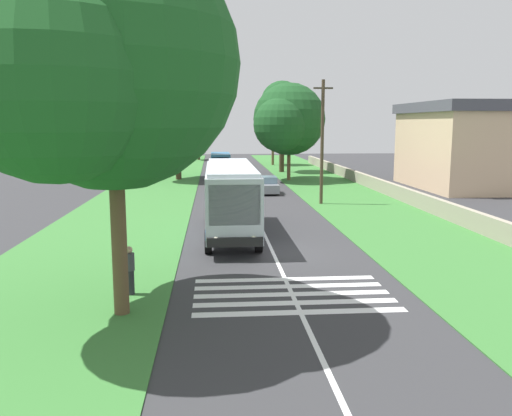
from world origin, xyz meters
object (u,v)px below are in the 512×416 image
trailing_minibus_0 (220,162)px  roadside_tree_left_2 (103,71)px  roadside_tree_right_0 (281,104)px  roadside_building (453,145)px  roadside_tree_left_0 (174,104)px  roadside_tree_left_1 (198,125)px  trailing_car_0 (266,185)px  roadside_tree_right_1 (272,121)px  roadside_tree_right_2 (287,121)px  trailing_car_1 (226,179)px  pedestrian (130,270)px  coach_bus (231,195)px  utility_pole (322,141)px

trailing_minibus_0 → roadside_tree_left_2: (-44.08, 3.90, 5.81)m
roadside_tree_right_0 → roadside_building: 22.36m
roadside_tree_left_0 → roadside_building: (-9.25, -25.69, -3.89)m
roadside_tree_left_1 → roadside_building: (-39.89, -24.19, -1.75)m
trailing_car_0 → roadside_tree_right_1: (30.41, -3.78, 5.58)m
roadside_tree_right_0 → roadside_tree_right_2: (-9.64, 0.62, -2.07)m
trailing_car_1 → pedestrian: size_ratio=2.54×
coach_bus → roadside_tree_left_0: bearing=9.7°
trailing_car_1 → roadside_tree_right_1: size_ratio=0.50×
trailing_car_1 → roadside_tree_right_1: 26.84m
roadside_tree_left_1 → roadside_tree_right_1: roadside_tree_right_1 is taller
coach_bus → roadside_tree_left_2: size_ratio=0.99×
roadside_tree_left_0 → roadside_building: size_ratio=0.86×
roadside_tree_right_0 → roadside_tree_left_1: bearing=25.1°
roadside_tree_right_0 → pedestrian: 48.15m
trailing_minibus_0 → roadside_building: size_ratio=0.44×
trailing_minibus_0 → roadside_tree_left_0: 8.80m
coach_bus → roadside_tree_right_2: (26.89, -6.62, 3.92)m
roadside_tree_right_1 → trailing_car_0: bearing=172.9°
roadside_tree_left_2 → pedestrian: size_ratio=6.68×
trailing_car_1 → roadside_tree_right_0: size_ratio=0.40×
roadside_tree_left_2 → coach_bus: bearing=-19.1°
trailing_minibus_0 → trailing_car_1: bearing=-178.0°
trailing_minibus_0 → roadside_tree_left_1: bearing=7.0°
coach_bus → trailing_minibus_0: coach_bus is taller
trailing_car_0 → roadside_tree_right_0: 21.23m
roadside_tree_left_1 → roadside_building: bearing=-148.8°
coach_bus → trailing_car_0: bearing=-11.9°
trailing_car_0 → trailing_minibus_0: 15.94m
trailing_car_1 → roadside_tree_left_1: bearing=5.6°
trailing_minibus_0 → roadside_tree_right_2: bearing=-129.7°
pedestrian → roadside_tree_right_1: bearing=-11.0°
trailing_car_0 → roadside_building: 17.70m
coach_bus → roadside_tree_left_2: (-11.59, 4.01, 5.21)m
roadside_tree_left_2 → pedestrian: roadside_tree_left_2 is taller
trailing_car_0 → pedestrian: (-26.78, 7.35, 0.24)m
roadside_tree_right_1 → roadside_tree_right_2: 20.53m
roadside_tree_right_1 → roadside_tree_right_0: bearing=179.4°
roadside_tree_left_0 → pedestrian: bearing=-178.4°
roadside_building → utility_pole: bearing=122.6°
trailing_car_1 → roadside_tree_left_1: 37.55m
roadside_tree_left_1 → roadside_tree_right_0: bearing=-154.9°
trailing_car_1 → trailing_minibus_0: (10.35, 0.37, 0.88)m
trailing_car_0 → roadside_building: size_ratio=0.31×
roadside_tree_left_0 → roadside_tree_right_1: roadside_tree_left_0 is taller
roadside_tree_right_0 → trailing_car_1: bearing=154.1°
coach_bus → roadside_tree_left_0: 29.50m
roadside_tree_right_0 → roadside_tree_right_1: size_ratio=1.27×
coach_bus → trailing_car_1: coach_bus is taller
trailing_car_1 → utility_pole: bearing=-150.2°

